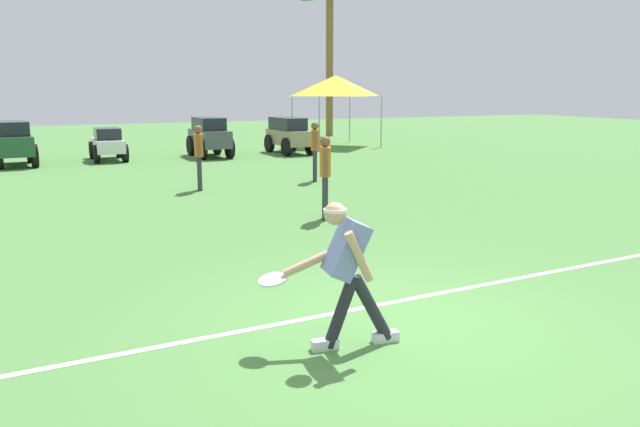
# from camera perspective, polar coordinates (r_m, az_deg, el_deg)

# --- Properties ---
(ground_plane) EXTENTS (80.00, 80.00, 0.00)m
(ground_plane) POSITION_cam_1_polar(r_m,az_deg,el_deg) (6.68, 7.81, -10.02)
(ground_plane) COLOR #4E8440
(field_line_paint) EXTENTS (21.67, 1.25, 0.01)m
(field_line_paint) POSITION_cam_1_polar(r_m,az_deg,el_deg) (7.17, 5.08, -8.38)
(field_line_paint) COLOR white
(field_line_paint) RESTS_ON ground_plane
(frisbee_thrower) EXTENTS (1.09, 0.55, 1.41)m
(frisbee_thrower) POSITION_cam_1_polar(r_m,az_deg,el_deg) (5.83, 2.47, -4.87)
(frisbee_thrower) COLOR #23232D
(frisbee_thrower) RESTS_ON ground_plane
(frisbee_in_flight) EXTENTS (0.36, 0.36, 0.08)m
(frisbee_in_flight) POSITION_cam_1_polar(r_m,az_deg,el_deg) (5.86, -4.34, -6.05)
(frisbee_in_flight) COLOR white
(teammate_near_sideline) EXTENTS (0.32, 0.48, 1.56)m
(teammate_near_sideline) POSITION_cam_1_polar(r_m,az_deg,el_deg) (11.60, 0.47, 4.04)
(teammate_near_sideline) COLOR #33333D
(teammate_near_sideline) RESTS_ON ground_plane
(teammate_midfield) EXTENTS (0.27, 0.50, 1.56)m
(teammate_midfield) POSITION_cam_1_polar(r_m,az_deg,el_deg) (15.25, -11.03, 5.60)
(teammate_midfield) COLOR #33333D
(teammate_midfield) RESTS_ON ground_plane
(teammate_deep) EXTENTS (0.32, 0.48, 1.56)m
(teammate_deep) POSITION_cam_1_polar(r_m,az_deg,el_deg) (16.45, -0.47, 6.21)
(teammate_deep) COLOR #33333D
(teammate_deep) RESTS_ON ground_plane
(parked_car_slot_a) EXTENTS (1.34, 2.42, 1.40)m
(parked_car_slot_a) POSITION_cam_1_polar(r_m,az_deg,el_deg) (22.08, -26.18, 5.87)
(parked_car_slot_a) COLOR #235133
(parked_car_slot_a) RESTS_ON ground_plane
(parked_car_slot_b) EXTENTS (1.08, 2.20, 1.10)m
(parked_car_slot_b) POSITION_cam_1_polar(r_m,az_deg,el_deg) (22.55, -18.83, 6.06)
(parked_car_slot_b) COLOR silver
(parked_car_slot_b) RESTS_ON ground_plane
(parked_car_slot_c) EXTENTS (1.19, 2.36, 1.40)m
(parked_car_slot_c) POSITION_cam_1_polar(r_m,az_deg,el_deg) (22.81, -10.08, 6.99)
(parked_car_slot_c) COLOR #474C51
(parked_car_slot_c) RESTS_ON ground_plane
(parked_car_slot_d) EXTENTS (1.21, 2.43, 1.34)m
(parked_car_slot_d) POSITION_cam_1_polar(r_m,az_deg,el_deg) (23.71, -2.87, 7.26)
(parked_car_slot_d) COLOR #998466
(parked_car_slot_d) RESTS_ON ground_plane
(palm_tree_left_of_centre) EXTENTS (3.19, 3.62, 7.27)m
(palm_tree_left_of_centre) POSITION_cam_1_polar(r_m,az_deg,el_deg) (32.31, 0.89, 14.55)
(palm_tree_left_of_centre) COLOR brown
(palm_tree_left_of_centre) RESTS_ON ground_plane
(event_tent) EXTENTS (2.97, 2.97, 2.96)m
(event_tent) POSITION_cam_1_polar(r_m,az_deg,el_deg) (26.71, 1.45, 11.60)
(event_tent) COLOR #B2B5BA
(event_tent) RESTS_ON ground_plane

